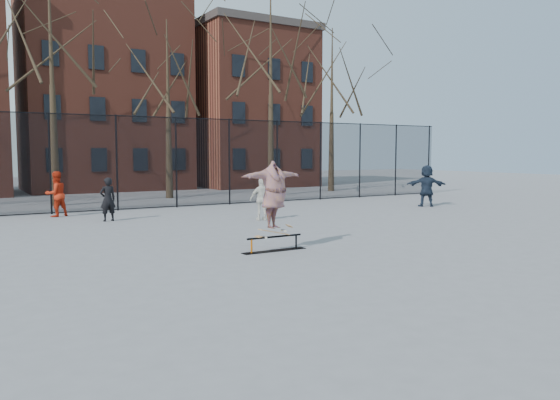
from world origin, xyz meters
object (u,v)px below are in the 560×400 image
bystander_white (262,199)px  bystander_navy (427,186)px  skate_rail (274,245)px  bystander_red (56,194)px  skateboard (274,234)px  skater (274,198)px  bystander_black (108,199)px

bystander_white → bystander_navy: 8.84m
skate_rail → bystander_red: bystander_red is taller
bystander_navy → bystander_red: bearing=20.1°
skateboard → bystander_red: size_ratio=0.51×
skate_rail → skateboard: bearing=180.0°
skater → bystander_navy: (11.57, 6.09, -0.38)m
skate_rail → bystander_red: bearing=107.9°
skateboard → bystander_white: bearing=63.5°
skateboard → bystander_red: bystander_red is taller
bystander_red → bystander_white: bearing=119.9°
skate_rail → skater: skater is taller
bystander_black → bystander_red: size_ratio=0.90×
bystander_red → skateboard: bearing=86.9°
skate_rail → bystander_white: (2.74, 5.53, 0.61)m
skateboard → skater: skater is taller
bystander_red → bystander_white: (6.15, -5.01, -0.10)m
bystander_red → bystander_white: size_ratio=1.13×
bystander_red → skate_rail: bearing=86.9°
bystander_red → bystander_black: bearing=98.3°
skateboard → bystander_black: bearing=104.2°
bystander_navy → bystander_white: bearing=40.3°
skate_rail → skateboard: 0.28m
skate_rail → bystander_black: (-2.06, 8.14, 0.63)m
skate_rail → bystander_navy: 13.09m
skate_rail → bystander_navy: bystander_navy is taller
skate_rail → skater: bearing=180.0°
bystander_black → bystander_navy: 13.78m
skateboard → bystander_navy: 13.09m
skater → bystander_black: (-2.05, 8.14, -0.54)m
bystander_black → bystander_white: size_ratio=1.02×
skateboard → bystander_red: 11.08m
skate_rail → bystander_white: 6.20m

